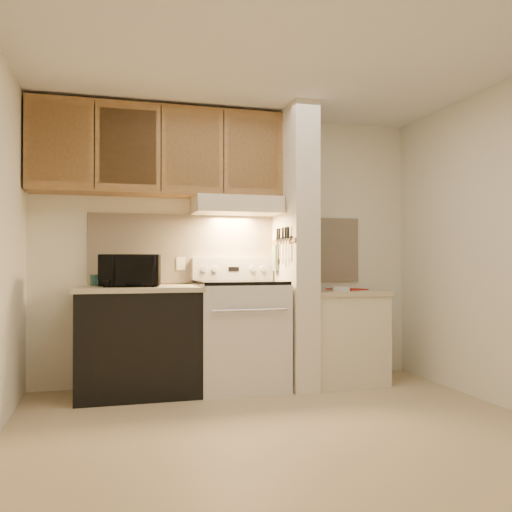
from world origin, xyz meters
name	(u,v)px	position (x,y,z in m)	size (l,w,h in m)	color
floor	(280,427)	(0.00, 0.00, 0.00)	(3.60, 3.60, 0.00)	#CCB68E
ceiling	(280,58)	(0.00, 0.00, 2.50)	(3.60, 3.60, 0.00)	white
wall_back	(231,248)	(0.00, 1.50, 1.25)	(3.60, 0.02, 2.50)	white
wall_right	(504,244)	(1.80, 0.00, 1.25)	(0.02, 3.00, 2.50)	white
backsplash	(232,249)	(0.00, 1.49, 1.24)	(2.60, 0.02, 0.63)	#FFEAC9
range_body	(240,336)	(0.00, 1.16, 0.46)	(0.76, 0.65, 0.92)	silver
oven_window	(249,336)	(0.00, 0.84, 0.50)	(0.50, 0.01, 0.30)	black
oven_handle	(250,310)	(0.00, 0.80, 0.72)	(0.02, 0.02, 0.65)	silver
cooktop	(240,282)	(0.00, 1.16, 0.94)	(0.74, 0.64, 0.03)	black
range_backguard	(233,269)	(0.00, 1.44, 1.05)	(0.76, 0.08, 0.20)	silver
range_display	(234,269)	(0.00, 1.40, 1.05)	(0.10, 0.01, 0.04)	black
range_knob_left_outer	(204,269)	(-0.28, 1.40, 1.05)	(0.05, 0.05, 0.02)	silver
range_knob_left_inner	(215,269)	(-0.18, 1.40, 1.05)	(0.05, 0.05, 0.02)	silver
range_knob_right_inner	(253,269)	(0.18, 1.40, 1.05)	(0.05, 0.05, 0.02)	silver
range_knob_right_outer	(263,269)	(0.28, 1.40, 1.05)	(0.05, 0.05, 0.02)	silver
dishwasher_front	(138,343)	(-0.88, 1.17, 0.43)	(1.00, 0.63, 0.87)	black
left_countertop	(138,289)	(-0.88, 1.17, 0.89)	(1.04, 0.67, 0.04)	beige
spoon_rest	(110,285)	(-1.10, 1.36, 0.92)	(0.22, 0.07, 0.01)	black
teal_jar	(95,280)	(-1.23, 1.39, 0.96)	(0.09, 0.09, 0.10)	#285A5C
outlet	(181,264)	(-0.48, 1.48, 1.10)	(0.08, 0.01, 0.12)	beige
microwave	(130,271)	(-0.94, 1.15, 1.04)	(0.48, 0.33, 0.27)	black
partition_pillar	(295,247)	(0.51, 1.15, 1.25)	(0.22, 0.70, 2.50)	white
pillar_trim	(283,241)	(0.39, 1.15, 1.30)	(0.01, 0.70, 0.04)	olive
knife_strip	(284,239)	(0.39, 1.10, 1.32)	(0.02, 0.42, 0.04)	black
knife_blade_a	(288,250)	(0.38, 0.94, 1.22)	(0.01, 0.04, 0.16)	silver
knife_handle_a	(288,232)	(0.38, 0.94, 1.37)	(0.02, 0.02, 0.10)	black
knife_blade_b	(285,251)	(0.38, 1.01, 1.21)	(0.01, 0.04, 0.18)	silver
knife_handle_b	(286,233)	(0.38, 1.01, 1.37)	(0.02, 0.02, 0.10)	black
knife_blade_c	(283,252)	(0.38, 1.09, 1.20)	(0.01, 0.04, 0.20)	silver
knife_handle_c	(283,233)	(0.38, 1.09, 1.37)	(0.02, 0.02, 0.10)	black
knife_blade_d	(280,250)	(0.38, 1.18, 1.22)	(0.01, 0.04, 0.16)	silver
knife_handle_d	(279,234)	(0.38, 1.19, 1.37)	(0.02, 0.02, 0.10)	black
knife_blade_e	(277,252)	(0.38, 1.26, 1.21)	(0.01, 0.04, 0.18)	silver
knife_handle_e	(277,234)	(0.38, 1.25, 1.37)	(0.02, 0.02, 0.10)	black
oven_mitt	(275,258)	(0.38, 1.32, 1.15)	(0.03, 0.10, 0.24)	gray
right_cab_base	(342,338)	(0.97, 1.15, 0.40)	(0.70, 0.60, 0.81)	beige
right_countertop	(342,293)	(0.97, 1.15, 0.83)	(0.74, 0.64, 0.04)	beige
red_folder	(347,289)	(1.07, 1.25, 0.86)	(0.24, 0.33, 0.01)	#B02317
white_box	(341,289)	(0.92, 1.05, 0.87)	(0.15, 0.10, 0.04)	white
range_hood	(237,206)	(0.00, 1.28, 1.62)	(0.78, 0.44, 0.15)	beige
hood_lip	(242,208)	(0.00, 1.07, 1.58)	(0.78, 0.04, 0.06)	beige
upper_cabinets	(159,152)	(-0.69, 1.32, 2.08)	(2.18, 0.33, 0.77)	olive
cab_door_a	(59,143)	(-1.51, 1.17, 2.08)	(0.46, 0.01, 0.63)	olive
cab_gap_a	(94,145)	(-1.23, 1.16, 2.08)	(0.01, 0.01, 0.73)	black
cab_door_b	(128,146)	(-0.96, 1.17, 2.08)	(0.46, 0.01, 0.63)	olive
cab_gap_b	(161,148)	(-0.69, 1.16, 2.08)	(0.01, 0.01, 0.73)	black
cab_door_c	(193,150)	(-0.42, 1.17, 2.08)	(0.46, 0.01, 0.63)	olive
cab_gap_c	(224,152)	(-0.14, 1.16, 2.08)	(0.01, 0.01, 0.73)	black
cab_door_d	(254,153)	(0.13, 1.17, 2.08)	(0.46, 0.01, 0.63)	olive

